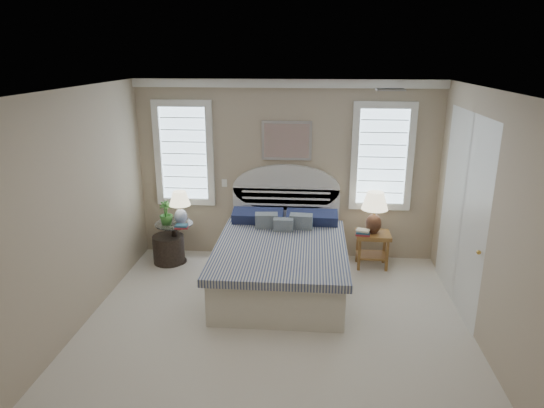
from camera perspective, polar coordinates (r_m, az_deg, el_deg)
The scene contains 21 objects.
floor at distance 5.53m, azimuth 0.05°, elevation -16.15°, with size 4.50×5.00×0.01m, color beige.
ceiling at distance 4.63m, azimuth 0.05°, elevation 12.95°, with size 4.50×5.00×0.01m, color white.
wall_back at distance 7.31m, azimuth 1.71°, elevation 3.88°, with size 4.50×0.02×2.70m, color tan.
wall_left at distance 5.57m, azimuth -23.71°, elevation -2.00°, with size 0.02×5.00×2.70m, color tan.
wall_right at distance 5.24m, azimuth 25.41°, elevation -3.38°, with size 0.02×5.00×2.70m, color tan.
crown_molding at distance 7.08m, azimuth 1.79°, elevation 14.00°, with size 4.50×0.08×0.12m, color white.
hvac_vent at distance 5.47m, azimuth 13.77°, elevation 12.95°, with size 0.30×0.20×0.02m, color #B2B2B2.
switch_plate at distance 7.45m, azimuth -5.63°, elevation 2.48°, with size 0.08×0.01×0.12m, color white.
window_left at distance 7.48m, azimuth -10.28°, elevation 5.88°, with size 0.90×0.06×1.60m, color silver.
window_right at distance 7.29m, azimuth 12.82°, elevation 5.43°, with size 0.90×0.06×1.60m, color silver.
painting at distance 7.17m, azimuth 1.73°, elevation 7.45°, with size 0.74×0.04×0.58m, color silver.
closet_door at distance 6.36m, azimuth 21.49°, elevation -0.85°, with size 0.02×1.80×2.40m, color silver.
bed at distance 6.63m, azimuth 1.12°, elevation -6.39°, with size 1.72×2.28×1.47m.
side_table_left at distance 7.45m, azimuth -11.37°, elevation -3.99°, with size 0.56×0.56×0.63m.
nightstand_right at distance 7.31m, azimuth 11.74°, elevation -4.42°, with size 0.50×0.40×0.53m.
floor_pot at distance 7.53m, azimuth -12.05°, elevation -5.20°, with size 0.47×0.47×0.43m, color black.
lamp_left at distance 7.22m, azimuth -10.77°, elevation -0.01°, with size 0.38×0.38×0.50m.
lamp_right at distance 7.16m, azimuth 11.98°, elevation -0.44°, with size 0.47×0.47×0.63m.
potted_plant at distance 7.28m, azimuth -12.36°, elevation -1.05°, with size 0.19×0.19×0.35m, color #357E32.
books_left at distance 7.13m, azimuth -10.59°, elevation -2.62°, with size 0.19×0.14×0.05m.
books_right at distance 7.14m, azimuth 10.63°, elevation -3.31°, with size 0.23×0.19×0.08m.
Camera 1 is at (0.39, -4.60, 3.06)m, focal length 32.00 mm.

